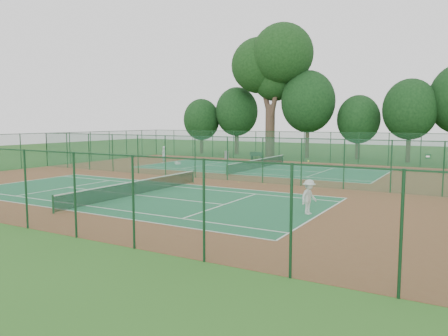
{
  "coord_description": "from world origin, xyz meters",
  "views": [
    {
      "loc": [
        18.45,
        -30.06,
        4.73
      ],
      "look_at": [
        4.11,
        -5.03,
        1.6
      ],
      "focal_mm": 35.0,
      "sensor_mm": 36.0,
      "label": 1
    }
  ],
  "objects_px": {
    "bench": "(256,156)",
    "player_far": "(164,155)",
    "kit_bag": "(178,163)",
    "player_near": "(309,197)",
    "big_tree": "(272,64)",
    "trash_bin": "(227,155)"
  },
  "relations": [
    {
      "from": "bench",
      "to": "player_far",
      "type": "bearing_deg",
      "value": -129.06
    },
    {
      "from": "bench",
      "to": "kit_bag",
      "type": "bearing_deg",
      "value": -120.23
    },
    {
      "from": "bench",
      "to": "kit_bag",
      "type": "distance_m",
      "value": 10.27
    },
    {
      "from": "kit_bag",
      "to": "player_far",
      "type": "bearing_deg",
      "value": -160.34
    },
    {
      "from": "player_near",
      "to": "bench",
      "type": "bearing_deg",
      "value": 46.16
    },
    {
      "from": "bench",
      "to": "big_tree",
      "type": "bearing_deg",
      "value": 96.49
    },
    {
      "from": "player_far",
      "to": "kit_bag",
      "type": "bearing_deg",
      "value": 75.37
    },
    {
      "from": "player_near",
      "to": "big_tree",
      "type": "height_order",
      "value": "big_tree"
    },
    {
      "from": "player_near",
      "to": "trash_bin",
      "type": "bearing_deg",
      "value": 52.38
    },
    {
      "from": "player_near",
      "to": "kit_bag",
      "type": "relative_size",
      "value": 2.33
    },
    {
      "from": "big_tree",
      "to": "player_far",
      "type": "bearing_deg",
      "value": -114.64
    },
    {
      "from": "trash_bin",
      "to": "big_tree",
      "type": "distance_m",
      "value": 13.43
    },
    {
      "from": "player_near",
      "to": "bench",
      "type": "height_order",
      "value": "player_near"
    },
    {
      "from": "kit_bag",
      "to": "trash_bin",
      "type": "bearing_deg",
      "value": 104.72
    },
    {
      "from": "trash_bin",
      "to": "bench",
      "type": "height_order",
      "value": "bench"
    },
    {
      "from": "player_far",
      "to": "kit_bag",
      "type": "xyz_separation_m",
      "value": [
        1.96,
        -0.1,
        -0.81
      ]
    },
    {
      "from": "big_tree",
      "to": "trash_bin",
      "type": "bearing_deg",
      "value": -120.62
    },
    {
      "from": "bench",
      "to": "big_tree",
      "type": "height_order",
      "value": "big_tree"
    },
    {
      "from": "player_far",
      "to": "trash_bin",
      "type": "xyz_separation_m",
      "value": [
        3.17,
        8.61,
        -0.47
      ]
    },
    {
      "from": "player_far",
      "to": "trash_bin",
      "type": "height_order",
      "value": "player_far"
    },
    {
      "from": "player_far",
      "to": "big_tree",
      "type": "xyz_separation_m",
      "value": [
        6.64,
        14.48,
        11.09
      ]
    },
    {
      "from": "player_near",
      "to": "player_far",
      "type": "relative_size",
      "value": 0.94
    }
  ]
}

